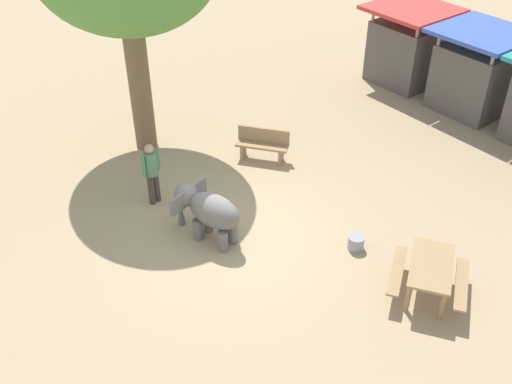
# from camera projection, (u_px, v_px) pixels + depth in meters

# --- Properties ---
(ground_plane) EXTENTS (60.00, 60.00, 0.00)m
(ground_plane) POSITION_uv_depth(u_px,v_px,m) (227.00, 233.00, 13.41)
(ground_plane) COLOR tan
(elephant) EXTENTS (1.75, 1.28, 1.21)m
(elephant) POSITION_uv_depth(u_px,v_px,m) (208.00, 210.00, 12.86)
(elephant) COLOR slate
(elephant) RESTS_ON ground_plane
(person_handler) EXTENTS (0.32, 0.50, 1.62)m
(person_handler) POSITION_uv_depth(u_px,v_px,m) (152.00, 169.00, 13.85)
(person_handler) COLOR #3F3833
(person_handler) RESTS_ON ground_plane
(wooden_bench) EXTENTS (1.36, 1.16, 0.88)m
(wooden_bench) POSITION_uv_depth(u_px,v_px,m) (263.00, 144.00, 15.74)
(wooden_bench) COLOR #9E7A51
(wooden_bench) RESTS_ON ground_plane
(picnic_table_near) EXTENTS (2.06, 2.07, 0.78)m
(picnic_table_near) POSITION_uv_depth(u_px,v_px,m) (430.00, 272.00, 11.54)
(picnic_table_near) COLOR #9E7A51
(picnic_table_near) RESTS_ON ground_plane
(market_stall_red) EXTENTS (2.50, 2.50, 2.52)m
(market_stall_red) POSITION_uv_depth(u_px,v_px,m) (407.00, 49.00, 19.35)
(market_stall_red) COLOR #59514C
(market_stall_red) RESTS_ON ground_plane
(market_stall_blue) EXTENTS (2.50, 2.50, 2.52)m
(market_stall_blue) POSITION_uv_depth(u_px,v_px,m) (474.00, 75.00, 17.68)
(market_stall_blue) COLOR #59514C
(market_stall_blue) RESTS_ON ground_plane
(feed_bucket) EXTENTS (0.36, 0.36, 0.32)m
(feed_bucket) POSITION_uv_depth(u_px,v_px,m) (356.00, 243.00, 12.90)
(feed_bucket) COLOR gray
(feed_bucket) RESTS_ON ground_plane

